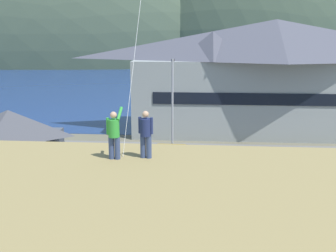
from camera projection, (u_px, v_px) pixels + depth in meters
name	position (u px, v px, depth m)	size (l,w,h in m)	color
ground_plane	(151.00, 214.00, 23.33)	(600.00, 600.00, 0.00)	#66604C
parking_lot_pad	(160.00, 182.00, 28.18)	(40.00, 20.00, 0.10)	slate
bay_water	(189.00, 84.00, 81.61)	(360.00, 84.00, 0.03)	navy
far_hill_west_ridge	(16.00, 63.00, 135.94)	(145.65, 50.16, 74.89)	#42513D
far_hill_east_peak	(255.00, 62.00, 139.76)	(81.25, 67.36, 77.22)	#3D4C38
harbor_lodge	(274.00, 74.00, 41.06)	(29.18, 9.58, 11.22)	#999E99
storage_shed_near_lot	(11.00, 147.00, 26.94)	(6.25, 5.43, 5.16)	#474C56
wharf_dock	(195.00, 107.00, 54.45)	(3.20, 12.99, 0.70)	#70604C
moored_boat_wharfside	(167.00, 104.00, 54.76)	(3.18, 8.32, 2.16)	navy
moored_boat_outer_mooring	(222.00, 106.00, 53.03)	(2.26, 7.07, 2.16)	#23564C
moored_boat_inner_slip	(170.00, 100.00, 58.16)	(2.82, 7.62, 2.16)	navy
parked_car_front_row_red	(170.00, 158.00, 30.13)	(4.21, 2.08, 1.82)	#B28923
parked_car_front_row_silver	(285.00, 161.00, 29.32)	(4.30, 2.26, 1.82)	slate
parked_car_mid_row_near	(208.00, 188.00, 24.38)	(4.26, 2.17, 1.82)	navy
parked_car_mid_row_far	(78.00, 185.00, 24.77)	(4.25, 2.14, 1.82)	#B28923
parked_car_mid_row_center	(288.00, 204.00, 22.03)	(4.31, 2.27, 1.82)	#9EA3A8
parked_car_back_row_right	(104.00, 161.00, 29.41)	(4.33, 2.32, 1.82)	black
parking_light_pole	(173.00, 103.00, 32.52)	(0.24, 0.78, 7.90)	#ADADB2
person_kite_flyer	(114.00, 133.00, 14.76)	(0.54, 0.65, 1.86)	#384770
person_companion	(146.00, 133.00, 14.90)	(0.54, 0.40, 1.74)	#384770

